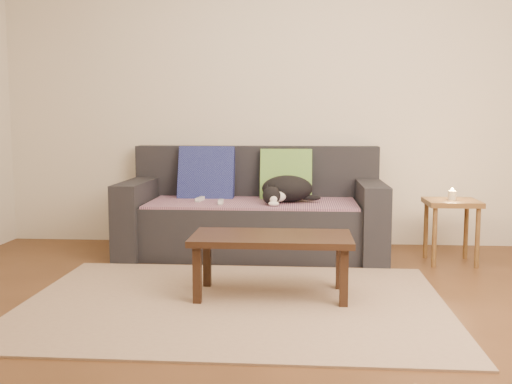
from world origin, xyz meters
TOP-DOWN VIEW (x-y plane):
  - ground at (0.00, 0.00)m, footprint 4.50×4.50m
  - back_wall at (0.00, 2.00)m, footprint 4.50×0.04m
  - sofa at (0.00, 1.57)m, footprint 2.10×0.94m
  - throw_blanket at (0.00, 1.48)m, footprint 1.66×0.74m
  - cushion_navy at (-0.41, 1.74)m, footprint 0.47×0.26m
  - cushion_green at (0.26, 1.74)m, footprint 0.43×0.21m
  - cat at (0.27, 1.45)m, footprint 0.52×0.50m
  - wii_remote_a at (-0.43, 1.48)m, footprint 0.06×0.15m
  - wii_remote_b at (-0.24, 1.32)m, footprint 0.05×0.15m
  - side_table at (1.54, 1.33)m, footprint 0.39×0.39m
  - candle at (1.54, 1.33)m, footprint 0.06×0.06m
  - rug at (0.00, 0.15)m, footprint 2.50×1.80m
  - coffee_table at (0.21, 0.31)m, footprint 0.98×0.49m

SIDE VIEW (x-z plane):
  - ground at x=0.00m, z-range 0.00..0.00m
  - rug at x=0.00m, z-range 0.00..0.01m
  - sofa at x=0.00m, z-range -0.13..0.74m
  - coffee_table at x=0.21m, z-range 0.15..0.54m
  - side_table at x=1.54m, z-range 0.16..0.65m
  - throw_blanket at x=0.00m, z-range 0.42..0.44m
  - wii_remote_a at x=-0.43m, z-range 0.44..0.47m
  - wii_remote_b at x=-0.24m, z-range 0.44..0.47m
  - candle at x=1.54m, z-range 0.48..0.57m
  - cat at x=0.27m, z-range 0.44..0.65m
  - cushion_navy at x=-0.41m, z-range 0.39..0.87m
  - cushion_green at x=0.26m, z-range 0.41..0.85m
  - back_wall at x=0.00m, z-range 0.00..2.60m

